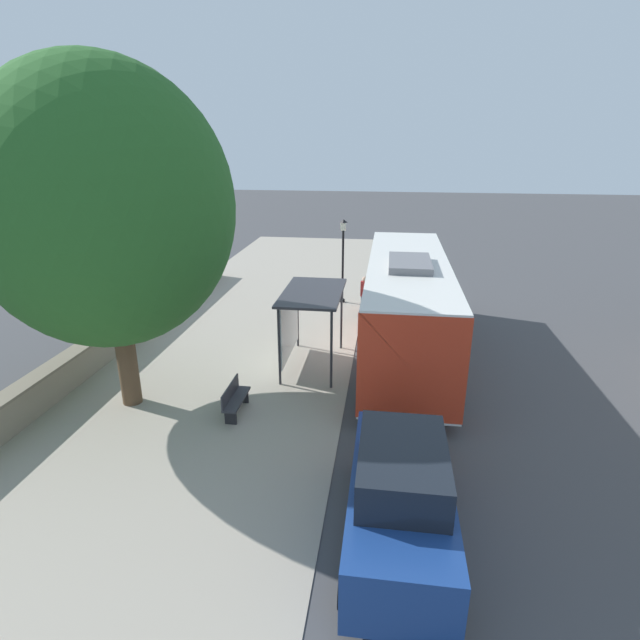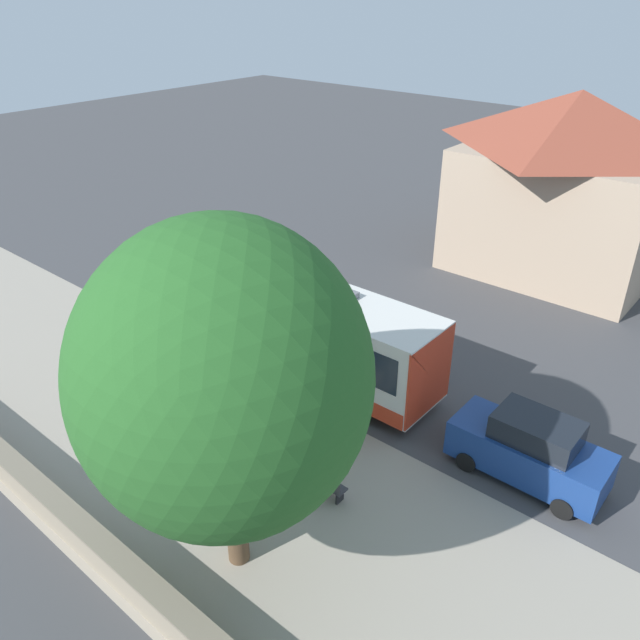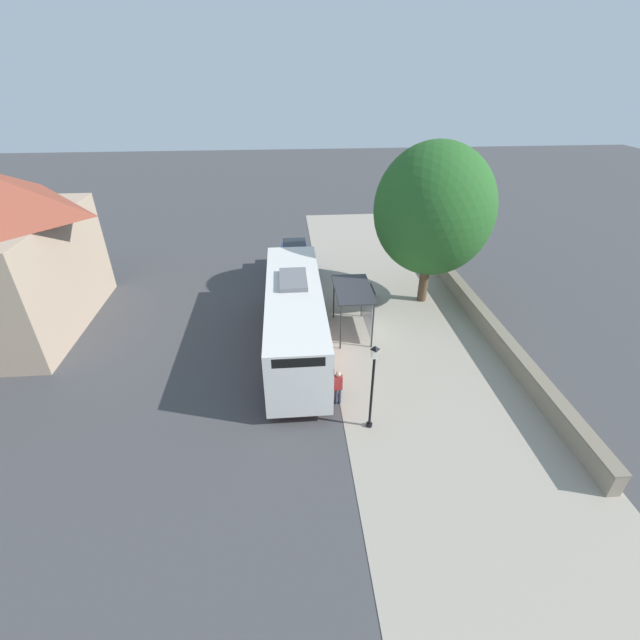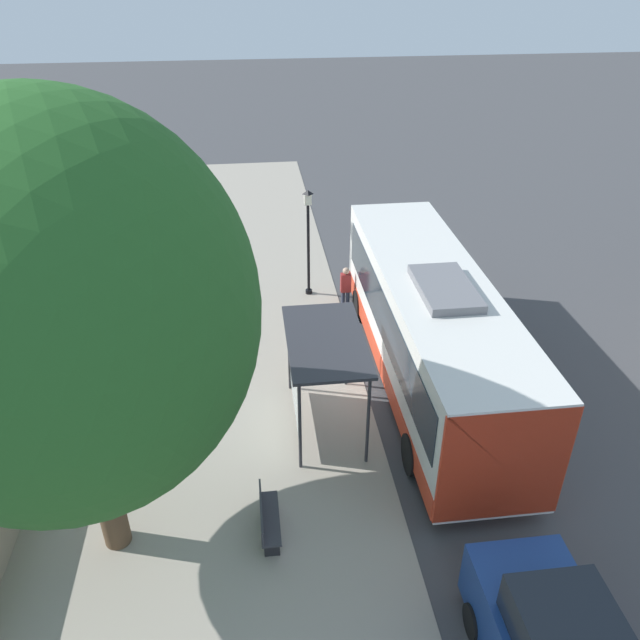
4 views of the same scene
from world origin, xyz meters
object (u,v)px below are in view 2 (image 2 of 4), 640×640
Objects in this scene: bus_shelter at (270,367)px; shade_tree at (223,378)px; bus at (305,325)px; street_lamp_near at (149,296)px; parked_car_behind_bus at (530,449)px; bench at (323,481)px; pedestrian at (198,326)px.

shade_tree is at bearing -145.00° from bus_shelter.
street_lamp_near is at bearing 115.61° from bus.
bus is 9.05m from parked_car_behind_bus.
street_lamp_near is at bearing 85.99° from bus_shelter.
bench is at bearing -100.74° from street_lamp_near.
shade_tree is 2.03× the size of parked_car_behind_bus.
pedestrian is (1.59, 5.62, -1.21)m from bus_shelter.
bus_shelter is 2.33× the size of bench.
shade_tree reaches higher than street_lamp_near.
shade_tree reaches higher than parked_car_behind_bus.
shade_tree is (-5.15, -10.33, 3.28)m from street_lamp_near.
bus reaches higher than bench.
bus is 7.36× the size of bench.
bus_shelter is 6.62m from shade_tree.
bus is at bearing 88.23° from parked_car_behind_bus.
parked_car_behind_bus is at bearing -91.77° from bus.
pedestrian is 0.43× the size of street_lamp_near.
bus_shelter is 0.88× the size of street_lamp_near.
parked_car_behind_bus is (-0.28, -9.01, -0.83)m from bus.
bench is 0.32× the size of parked_car_behind_bus.
pedestrian is at bearing 71.18° from bench.
bench is 0.38× the size of street_lamp_near.
street_lamp_near is at bearing 99.49° from parked_car_behind_bus.
street_lamp_near reaches higher than pedestrian.
bus_shelter is 2.04× the size of pedestrian.
shade_tree is at bearing 150.02° from parked_car_behind_bus.
bus_shelter is 4.13m from bench.
bench is at bearing 136.68° from parked_car_behind_bus.
bench is (-1.50, -3.44, -1.73)m from bus_shelter.
street_lamp_near is (1.99, 10.52, 1.85)m from bench.
pedestrian reaches higher than bench.
bench is at bearing -134.56° from bus.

